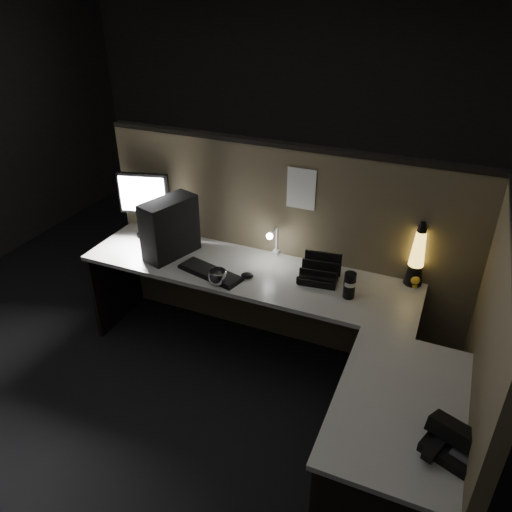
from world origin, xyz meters
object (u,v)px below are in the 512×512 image
at_px(pc_tower, 170,228).
at_px(lava_lamp, 417,259).
at_px(desk_phone, 452,442).
at_px(keyboard, 210,273).
at_px(monitor, 144,199).

bearing_deg(pc_tower, lava_lamp, 27.62).
bearing_deg(desk_phone, pc_tower, 175.06).
height_order(keyboard, desk_phone, desk_phone).
relative_size(monitor, lava_lamp, 1.12).
bearing_deg(lava_lamp, keyboard, -161.54).
distance_m(monitor, desk_phone, 2.58).
height_order(pc_tower, lava_lamp, lava_lamp).
distance_m(monitor, lava_lamp, 1.96).
bearing_deg(desk_phone, lava_lamp, 126.30).
relative_size(keyboard, lava_lamp, 1.04).
distance_m(pc_tower, desk_phone, 2.19).
bearing_deg(keyboard, pc_tower, 174.57).
relative_size(pc_tower, desk_phone, 1.55).
bearing_deg(monitor, keyboard, -39.74).
height_order(pc_tower, desk_phone, pc_tower).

